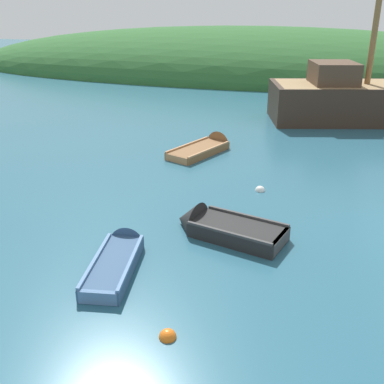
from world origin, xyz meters
The scene contains 6 objects.
shore_hill centered at (-9.96, 29.93, 0.00)m, with size 55.93×18.04×8.04m, color #2D602D.
rowboat_center centered at (-8.30, 6.38, 0.08)m, with size 2.48×3.80×1.16m.
rowboat_outer_right centered at (-8.26, -3.14, 0.10)m, with size 1.41×3.29×0.89m.
rowboat_portside centered at (-6.16, -1.02, 0.14)m, with size 3.33×2.02×1.20m.
buoy_white centered at (-5.52, 2.38, 0.00)m, with size 0.34×0.34×0.34m, color white.
buoy_orange centered at (-6.25, -5.43, 0.00)m, with size 0.34×0.34×0.34m, color orange.
Camera 1 is at (-3.96, -12.02, 5.90)m, focal length 42.72 mm.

